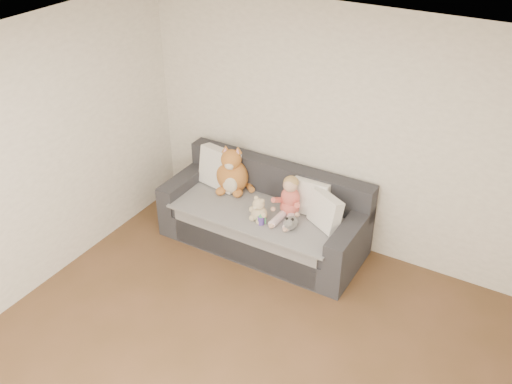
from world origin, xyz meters
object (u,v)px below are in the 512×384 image
Objects in this scene: toddler at (289,200)px; plush_cat at (232,174)px; sofa at (265,218)px; sippy_cup at (261,219)px; teddy_bear at (259,211)px.

plush_cat reaches higher than toddler.
sofa is 4.78× the size of toddler.
plush_cat is at bearing 162.77° from toddler.
toddler is 0.81× the size of plush_cat.
toddler reaches higher than sofa.
plush_cat is 4.58× the size of sippy_cup.
sofa is at bearing 166.59° from toddler.
toddler is (0.30, -0.03, 0.35)m from sofa.
sofa reaches higher than sippy_cup.
teddy_bear is 0.09m from sippy_cup.
toddler is at bearing 59.60° from sippy_cup.
teddy_bear is at bearing -140.57° from toddler.
plush_cat is 2.01× the size of teddy_bear.
sippy_cup is at bearing -127.57° from toddler.
sofa is 0.42m from sippy_cup.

